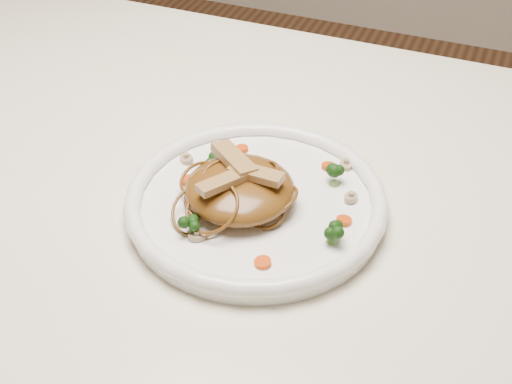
% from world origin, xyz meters
% --- Properties ---
extents(table, '(1.20, 0.80, 0.75)m').
position_xyz_m(table, '(0.00, 0.00, 0.65)').
color(table, white).
rests_on(table, ground).
extents(plate, '(0.37, 0.37, 0.02)m').
position_xyz_m(plate, '(0.10, -0.07, 0.76)').
color(plate, white).
rests_on(plate, table).
extents(noodle_mound, '(0.17, 0.17, 0.04)m').
position_xyz_m(noodle_mound, '(0.08, -0.08, 0.79)').
color(noodle_mound, brown).
rests_on(noodle_mound, plate).
extents(chicken_a, '(0.07, 0.02, 0.01)m').
position_xyz_m(chicken_a, '(0.10, -0.08, 0.81)').
color(chicken_a, tan).
rests_on(chicken_a, noodle_mound).
extents(chicken_b, '(0.07, 0.06, 0.01)m').
position_xyz_m(chicken_b, '(0.07, -0.06, 0.81)').
color(chicken_b, tan).
rests_on(chicken_b, noodle_mound).
extents(chicken_c, '(0.05, 0.06, 0.01)m').
position_xyz_m(chicken_c, '(0.07, -0.10, 0.81)').
color(chicken_c, tan).
rests_on(chicken_c, noodle_mound).
extents(broccoli_0, '(0.03, 0.03, 0.03)m').
position_xyz_m(broccoli_0, '(0.17, -0.01, 0.78)').
color(broccoli_0, '#0F330A').
rests_on(broccoli_0, plate).
extents(broccoli_1, '(0.03, 0.03, 0.03)m').
position_xyz_m(broccoli_1, '(0.02, -0.04, 0.78)').
color(broccoli_1, '#0F330A').
rests_on(broccoli_1, plate).
extents(broccoli_2, '(0.03, 0.03, 0.03)m').
position_xyz_m(broccoli_2, '(0.05, -0.15, 0.78)').
color(broccoli_2, '#0F330A').
rests_on(broccoli_2, plate).
extents(broccoli_3, '(0.04, 0.04, 0.03)m').
position_xyz_m(broccoli_3, '(0.20, -0.10, 0.78)').
color(broccoli_3, '#0F330A').
rests_on(broccoli_3, plate).
extents(carrot_0, '(0.02, 0.02, 0.00)m').
position_xyz_m(carrot_0, '(0.16, 0.02, 0.77)').
color(carrot_0, '#D14907').
rests_on(carrot_0, plate).
extents(carrot_1, '(0.02, 0.02, 0.00)m').
position_xyz_m(carrot_1, '(0.01, -0.07, 0.77)').
color(carrot_1, '#D14907').
rests_on(carrot_1, plate).
extents(carrot_2, '(0.02, 0.02, 0.00)m').
position_xyz_m(carrot_2, '(0.20, -0.07, 0.77)').
color(carrot_2, '#D14907').
rests_on(carrot_2, plate).
extents(carrot_3, '(0.02, 0.02, 0.00)m').
position_xyz_m(carrot_3, '(0.04, 0.02, 0.77)').
color(carrot_3, '#D14907').
rests_on(carrot_3, plate).
extents(carrot_4, '(0.02, 0.02, 0.00)m').
position_xyz_m(carrot_4, '(0.14, -0.17, 0.77)').
color(carrot_4, '#D14907').
rests_on(carrot_4, plate).
extents(mushroom_0, '(0.03, 0.03, 0.01)m').
position_xyz_m(mushroom_0, '(0.06, -0.16, 0.77)').
color(mushroom_0, '#C0B290').
rests_on(mushroom_0, plate).
extents(mushroom_1, '(0.02, 0.02, 0.01)m').
position_xyz_m(mushroom_1, '(0.20, -0.03, 0.77)').
color(mushroom_1, '#C0B290').
rests_on(mushroom_1, plate).
extents(mushroom_2, '(0.03, 0.03, 0.01)m').
position_xyz_m(mushroom_2, '(-0.01, -0.03, 0.77)').
color(mushroom_2, '#C0B290').
rests_on(mushroom_2, plate).
extents(mushroom_3, '(0.03, 0.03, 0.01)m').
position_xyz_m(mushroom_3, '(0.18, 0.03, 0.77)').
color(mushroom_3, '#C0B290').
rests_on(mushroom_3, plate).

